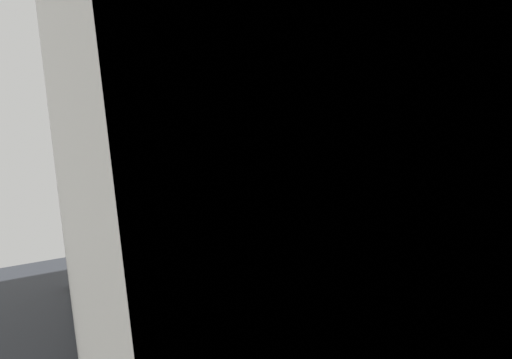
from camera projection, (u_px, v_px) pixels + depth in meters
The scene contains 11 objects.
wall_back at pixel (353, 111), 4.26m from camera, with size 5.44×0.58×2.58m.
wall_left at pixel (82, 200), 1.40m from camera, with size 0.12×4.15×2.58m, color beige.
bath_mat at pixel (175, 322), 3.00m from camera, with size 0.68×0.44×0.01m, color #474C56.
vanity_sink_left at pixel (153, 241), 3.41m from camera, with size 0.70×0.46×0.72m.
tap_on_left_sink at pixel (145, 187), 3.45m from camera, with size 0.03×0.13×0.11m.
vanity_sink_right at pixel (266, 222), 3.82m from camera, with size 0.70×0.46×0.72m.
tap_on_right_sink at pixel (258, 174), 3.86m from camera, with size 0.03×0.13×0.11m.
toilet at pixel (357, 209), 4.23m from camera, with size 0.48×0.62×1.00m.
toothbrush_cup at pixel (110, 193), 3.33m from camera, with size 0.07×0.07×0.20m.
soap_dispenser at pixel (285, 169), 3.97m from camera, with size 0.06×0.06×0.20m.
folded_hand_towel at pixel (269, 187), 3.60m from camera, with size 0.22×0.16×0.04m, color white.
Camera 1 is at (-2.73, -1.45, 1.70)m, focal length 30.60 mm.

